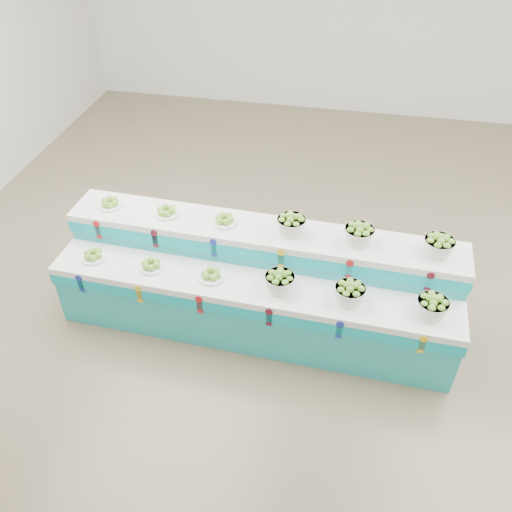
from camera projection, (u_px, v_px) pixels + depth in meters
name	position (u px, v px, depth m)	size (l,w,h in m)	color
ground	(346.00, 302.00, 5.80)	(10.00, 10.00, 0.00)	#73644A
display_stand	(256.00, 284.00, 5.27)	(3.94, 1.01, 1.02)	#26AEB2
plate_lower_left	(93.00, 255.00, 5.22)	(0.25, 0.25, 0.09)	white
plate_lower_mid	(151.00, 264.00, 5.10)	(0.25, 0.25, 0.09)	white
plate_lower_right	(211.00, 274.00, 4.99)	(0.25, 0.25, 0.09)	white
basket_lower_left	(280.00, 281.00, 4.83)	(0.28, 0.28, 0.21)	silver
basket_lower_mid	(350.00, 293.00, 4.72)	(0.28, 0.28, 0.21)	silver
basket_lower_right	(432.00, 306.00, 4.58)	(0.28, 0.28, 0.21)	silver
plate_upper_left	(110.00, 203.00, 5.39)	(0.25, 0.25, 0.09)	white
plate_upper_mid	(166.00, 211.00, 5.28)	(0.25, 0.25, 0.09)	white
plate_upper_right	(224.00, 219.00, 5.17)	(0.25, 0.25, 0.09)	white
basket_upper_left	(291.00, 224.00, 5.01)	(0.28, 0.28, 0.21)	silver
basket_upper_mid	(359.00, 234.00, 4.89)	(0.28, 0.28, 0.21)	silver
basket_upper_right	(439.00, 245.00, 4.76)	(0.28, 0.28, 0.21)	silver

